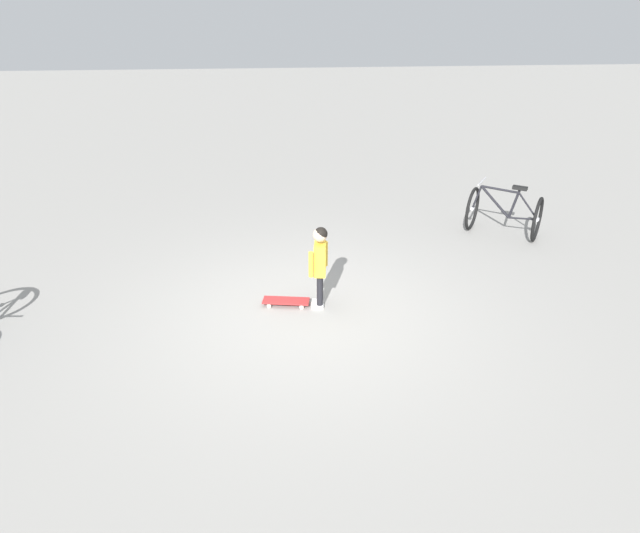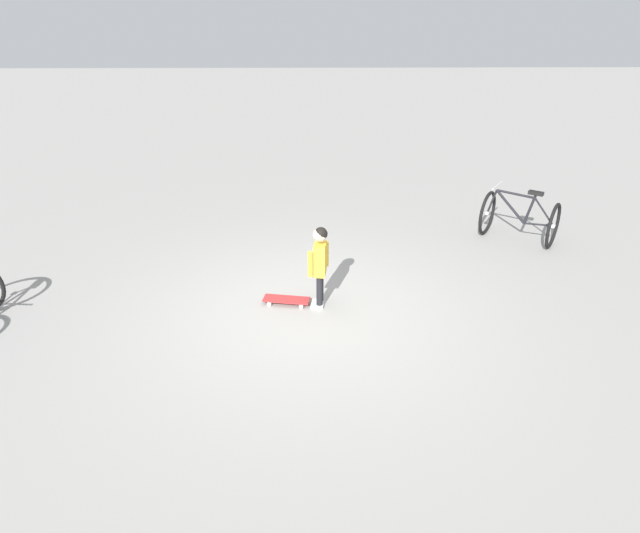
{
  "view_description": "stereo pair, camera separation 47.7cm",
  "coord_description": "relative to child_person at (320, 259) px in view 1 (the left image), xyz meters",
  "views": [
    {
      "loc": [
        0.39,
        5.94,
        3.55
      ],
      "look_at": [
        -0.17,
        -0.21,
        0.55
      ],
      "focal_mm": 31.75,
      "sensor_mm": 36.0,
      "label": 1
    },
    {
      "loc": [
        -0.09,
        5.96,
        3.55
      ],
      "look_at": [
        -0.17,
        -0.21,
        0.55
      ],
      "focal_mm": 31.75,
      "sensor_mm": 36.0,
      "label": 2
    }
  ],
  "objects": [
    {
      "name": "bicycle_mid",
      "position": [
        -3.15,
        -2.05,
        -0.28
      ],
      "size": [
        1.28,
        1.19,
        0.85
      ],
      "color": "black",
      "rests_on": "ground"
    },
    {
      "name": "child_person",
      "position": [
        0.0,
        0.0,
        0.0
      ],
      "size": [
        0.26,
        0.35,
        1.06
      ],
      "color": "black",
      "rests_on": "ground"
    },
    {
      "name": "ground_plane",
      "position": [
        0.17,
        0.21,
        -0.66
      ],
      "size": [
        50.0,
        50.0,
        0.0
      ],
      "primitive_type": "plane",
      "color": "gray"
    },
    {
      "name": "skateboard",
      "position": [
        0.42,
        -0.06,
        -0.6
      ],
      "size": [
        0.61,
        0.28,
        0.07
      ],
      "color": "#B22D2D",
      "rests_on": "ground"
    }
  ]
}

